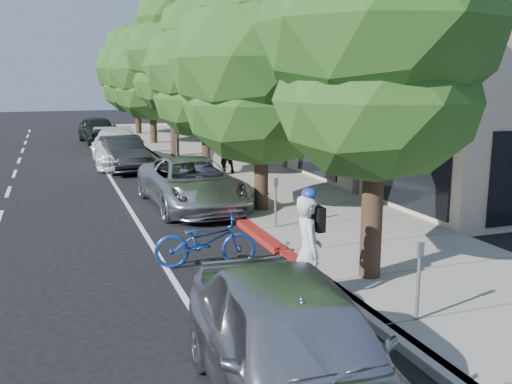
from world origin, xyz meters
name	(u,v)px	position (x,y,z in m)	size (l,w,h in m)	color
ground	(286,258)	(0.00, 0.00, 0.00)	(120.00, 120.00, 0.00)	black
sidewalk	(259,184)	(2.30, 8.00, 0.07)	(4.60, 56.00, 0.15)	gray
curb	(197,188)	(0.00, 8.00, 0.07)	(0.30, 56.00, 0.15)	#9E998E
curb_red_segment	(269,242)	(0.00, 1.00, 0.07)	(0.32, 4.00, 0.15)	maroon
storefront_building	(321,84)	(9.60, 18.00, 3.50)	(10.00, 36.00, 7.00)	beige
street_tree_0	(379,31)	(0.90, -2.00, 4.67)	(4.45, 4.45, 7.52)	black
street_tree_1	(261,63)	(0.90, 4.00, 4.27)	(5.17, 5.17, 7.19)	black
street_tree_2	(206,69)	(0.90, 10.00, 4.20)	(4.67, 4.67, 6.95)	black
street_tree_3	(173,54)	(0.90, 16.00, 4.94)	(4.46, 4.46, 7.87)	black
street_tree_4	(152,71)	(0.90, 22.00, 4.23)	(5.11, 5.11, 7.12)	black
street_tree_5	(136,70)	(0.90, 28.00, 4.36)	(5.45, 5.45, 7.40)	black
cyclist	(308,252)	(-0.70, -2.64, 0.99)	(0.72, 0.47, 1.97)	beige
bicycle	(205,241)	(-1.80, 0.01, 0.55)	(0.73, 2.10, 1.10)	navy
silver_suv	(192,183)	(-0.77, 5.50, 0.75)	(2.48, 5.38, 1.50)	silver
dark_sedan	(123,153)	(-1.87, 13.43, 0.72)	(1.52, 4.36, 1.44)	black
white_pickup	(118,148)	(-1.89, 15.00, 0.78)	(2.19, 5.40, 1.57)	white
dark_suv_far	(98,130)	(-2.02, 24.47, 0.79)	(1.87, 4.65, 1.58)	black
near_car_a	(294,349)	(-2.20, -5.50, 0.83)	(1.96, 4.87, 1.66)	#AEAEB3
pedestrian	(223,149)	(1.64, 10.31, 1.13)	(0.95, 0.74, 1.96)	black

